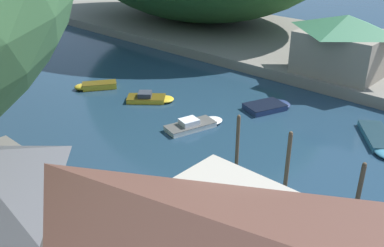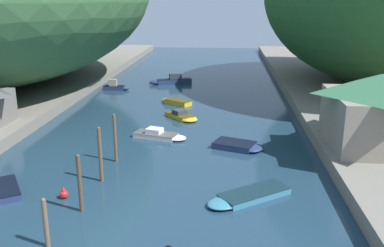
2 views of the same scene
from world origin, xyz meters
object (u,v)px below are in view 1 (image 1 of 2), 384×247
right_bank_cottage (344,43)px  boat_cabin_cruiser (196,124)px  boat_near_quay (269,106)px  boat_red_skiff (12,63)px  boat_navy_launch (380,140)px  channel_buoy_near (314,216)px  boat_far_upstream (94,86)px  boat_moored_right (151,98)px

right_bank_cottage → boat_cabin_cruiser: (-16.49, 3.56, -3.54)m
boat_near_quay → boat_cabin_cruiser: size_ratio=0.89×
boat_near_quay → boat_red_skiff: size_ratio=0.73×
boat_navy_launch → boat_red_skiff: 36.26m
channel_buoy_near → boat_red_skiff: bearing=87.3°
boat_far_upstream → boat_cabin_cruiser: 12.30m
right_bank_cottage → boat_navy_launch: size_ratio=1.47×
boat_navy_launch → channel_buoy_near: 10.86m
boat_navy_launch → right_bank_cottage: bearing=-87.6°
boat_moored_right → channel_buoy_near: bearing=33.2°
boat_navy_launch → boat_near_quay: size_ratio=1.25×
boat_moored_right → channel_buoy_near: size_ratio=5.34×
right_bank_cottage → boat_far_upstream: 23.33m
right_bank_cottage → channel_buoy_near: bearing=-157.9°
boat_cabin_cruiser → boat_moored_right: 6.39m
boat_near_quay → channel_buoy_near: (-10.74, -9.72, 0.06)m
right_bank_cottage → boat_navy_launch: bearing=-141.8°
boat_far_upstream → right_bank_cottage: bearing=-98.9°
boat_moored_right → channel_buoy_near: boat_moored_right is taller
right_bank_cottage → boat_red_skiff: (-18.81, 27.49, -3.34)m
right_bank_cottage → boat_navy_launch: right_bank_cottage is taller
boat_near_quay → right_bank_cottage: bearing=103.0°
boat_cabin_cruiser → boat_moored_right: boat_moored_right is taller
boat_navy_launch → boat_moored_right: 18.30m
right_bank_cottage → boat_navy_launch: (-9.67, -7.60, -3.60)m
boat_far_upstream → boat_red_skiff: boat_red_skiff is taller
boat_near_quay → boat_cabin_cruiser: bearing=-86.7°
boat_navy_launch → boat_red_skiff: boat_red_skiff is taller
boat_red_skiff → boat_moored_right: size_ratio=1.47×
boat_near_quay → boat_far_upstream: 16.05m
right_bank_cottage → channel_buoy_near: (-20.51, -8.32, -3.50)m
boat_navy_launch → boat_cabin_cruiser: bearing=-4.3°
boat_near_quay → channel_buoy_near: size_ratio=5.74×
boat_navy_launch → boat_far_upstream: size_ratio=1.41×
boat_moored_right → channel_buoy_near: 18.89m
right_bank_cottage → boat_moored_right: size_ratio=1.96×
boat_navy_launch → boat_moored_right: size_ratio=1.34×
boat_red_skiff → boat_cabin_cruiser: bearing=166.9°
right_bank_cottage → boat_moored_right: (-15.26, 9.83, -3.54)m
right_bank_cottage → boat_red_skiff: size_ratio=1.34×
boat_near_quay → boat_red_skiff: boat_red_skiff is taller
channel_buoy_near → boat_near_quay: bearing=42.1°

